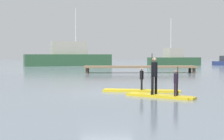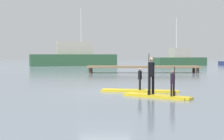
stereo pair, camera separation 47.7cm
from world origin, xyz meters
TOP-DOWN VIEW (x-y plane):
  - ground_plane at (0.00, 0.00)m, footprint 240.00×240.00m
  - paddleboard_near at (1.66, 0.32)m, footprint 3.71×1.37m
  - paddler_child_solo at (1.67, 0.30)m, footprint 0.22×0.37m
  - paddleboard_far at (2.20, -1.72)m, footprint 2.73×2.21m
  - paddler_adult at (1.97, -1.56)m, footprint 0.38×0.42m
  - paddler_child_front at (2.77, -2.13)m, footprint 0.28×0.33m
  - fishing_boat_white_large at (-5.52, 37.62)m, footprint 14.20×7.70m
  - fishing_boat_green_midground at (11.80, 38.08)m, footprint 9.00×5.14m
  - floating_dock at (3.56, 16.55)m, footprint 10.86×2.03m

SIDE VIEW (x-z plane):
  - ground_plane at x=0.00m, z-range 0.00..0.00m
  - paddleboard_near at x=1.66m, z-range 0.00..0.10m
  - paddleboard_far at x=2.20m, z-range 0.00..0.10m
  - floating_dock at x=3.56m, z-range 0.24..0.93m
  - paddler_child_solo at x=1.67m, z-range 0.16..1.20m
  - paddler_child_front at x=2.77m, z-range 0.09..1.29m
  - paddler_adult at x=1.97m, z-range 0.13..1.85m
  - fishing_boat_green_midground at x=11.80m, z-range -2.83..4.87m
  - fishing_boat_white_large at x=-5.52m, z-range -3.27..6.03m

